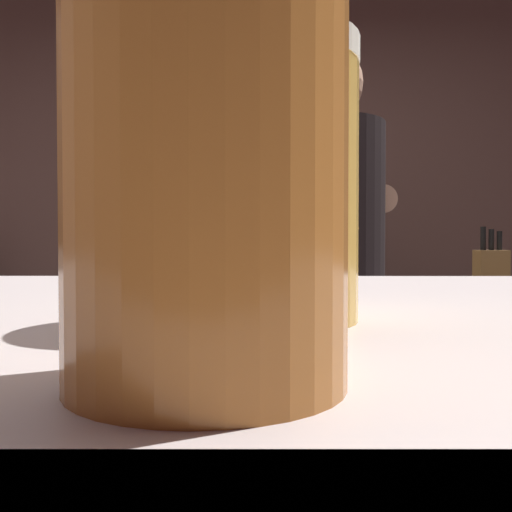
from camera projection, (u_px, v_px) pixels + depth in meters
name	position (u px, v px, depth m)	size (l,w,h in m)	color
wall_back	(264.00, 205.00, 3.57)	(5.20, 0.10, 2.70)	brown
prep_counter	(364.00, 430.00, 2.06)	(2.10, 0.60, 0.89)	#493B25
back_shelf	(291.00, 344.00, 3.31)	(0.77, 0.36, 1.07)	#393537
bartender	(323.00, 299.00, 1.59)	(0.43, 0.51, 1.67)	#362542
knife_block	(491.00, 277.00, 1.98)	(0.10, 0.08, 0.28)	olive
mixing_bowl	(268.00, 299.00, 2.01)	(0.20, 0.20, 0.06)	#476C8A
chefs_knife	(390.00, 306.00, 1.99)	(0.24, 0.03, 0.01)	silver
pint_glass_near	(270.00, 182.00, 0.26)	(0.08, 0.08, 0.13)	gold
pint_glass_far	(206.00, 126.00, 0.14)	(0.07, 0.07, 0.13)	#B36B2C
bottle_olive_oil	(253.00, 240.00, 3.32)	(0.07, 0.07, 0.17)	#D0C281
bottle_vinegar	(244.00, 234.00, 3.39)	(0.06, 0.06, 0.26)	#558331
bottle_soy	(346.00, 235.00, 3.39)	(0.07, 0.07, 0.25)	black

